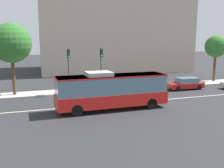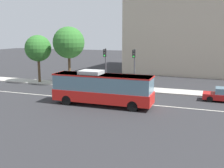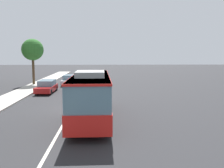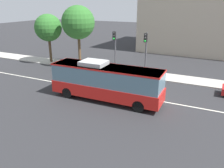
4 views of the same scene
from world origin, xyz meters
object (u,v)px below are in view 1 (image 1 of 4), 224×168
traffic_light_near_corner (101,62)px  street_tree_kerbside_centre (11,43)px  transit_bus (112,90)px  traffic_light_mid_block (69,63)px  street_tree_kerbside_left (216,47)px  sedan_red (186,84)px

traffic_light_near_corner → street_tree_kerbside_centre: (-9.68, 1.38, 2.23)m
transit_bus → traffic_light_near_corner: bearing=80.2°
transit_bus → street_tree_kerbside_centre: size_ratio=1.26×
traffic_light_mid_block → street_tree_kerbside_left: bearing=97.0°
sedan_red → traffic_light_near_corner: size_ratio=0.87×
traffic_light_mid_block → street_tree_kerbside_left: 21.62m
sedan_red → street_tree_kerbside_centre: street_tree_kerbside_centre is taller
transit_bus → traffic_light_mid_block: size_ratio=1.93×
transit_bus → street_tree_kerbside_left: (18.88, 9.36, 3.29)m
street_tree_kerbside_left → traffic_light_near_corner: bearing=-173.7°
traffic_light_near_corner → street_tree_kerbside_centre: 10.03m
traffic_light_near_corner → street_tree_kerbside_left: bearing=100.8°
traffic_light_mid_block → transit_bus: bearing=21.2°
sedan_red → traffic_light_mid_block: 14.64m
traffic_light_mid_block → street_tree_kerbside_left: size_ratio=0.77×
transit_bus → sedan_red: size_ratio=2.21×
transit_bus → traffic_light_near_corner: traffic_light_near_corner is taller
sedan_red → traffic_light_near_corner: (-10.49, 1.60, 2.84)m
transit_bus → sedan_red: (11.67, 5.81, -1.09)m
sedan_red → traffic_light_mid_block: traffic_light_mid_block is taller
traffic_light_near_corner → street_tree_kerbside_centre: size_ratio=0.65×
street_tree_kerbside_centre → transit_bus: bearing=-46.0°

